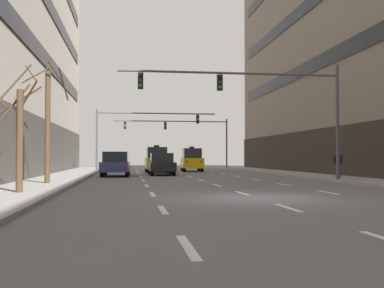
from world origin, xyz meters
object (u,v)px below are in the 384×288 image
car_driving_2 (162,164)px  car_driving_3 (116,164)px  taxi_driving_1 (157,160)px  street_tree_2 (19,133)px  street_tree_0 (47,122)px  traffic_signal_2 (184,130)px  traffic_signal_0 (260,95)px  pedestrian_0 (338,163)px  taxi_driving_0 (192,160)px  traffic_signal_1 (138,126)px

car_driving_2 → car_driving_3: car_driving_3 is taller
taxi_driving_1 → street_tree_2: (-6.30, -23.79, 1.12)m
car_driving_3 → street_tree_0: (-2.92, -10.51, 2.16)m
traffic_signal_2 → street_tree_0: bearing=-108.5°
traffic_signal_0 → pedestrian_0: (5.42, 2.19, -3.66)m
street_tree_2 → taxi_driving_0: bearing=69.7°
taxi_driving_1 → street_tree_2: street_tree_2 is taller
taxi_driving_1 → traffic_signal_1: size_ratio=0.40×
car_driving_3 → traffic_signal_1: (1.78, 11.75, 3.50)m
traffic_signal_0 → street_tree_0: (-10.79, -1.62, -1.68)m
traffic_signal_2 → pedestrian_0: bearing=-77.2°
street_tree_0 → pedestrian_0: bearing=13.2°
car_driving_3 → pedestrian_0: bearing=-26.7°
traffic_signal_0 → taxi_driving_0: bearing=93.1°
traffic_signal_2 → pedestrian_0: traffic_signal_2 is taller
taxi_driving_0 → traffic_signal_1: traffic_signal_1 is taller
traffic_signal_1 → traffic_signal_2: traffic_signal_1 is taller
taxi_driving_0 → traffic_signal_1: bearing=164.1°
taxi_driving_1 → traffic_signal_2: size_ratio=0.35×
traffic_signal_2 → street_tree_2: traffic_signal_2 is taller
car_driving_2 → pedestrian_0: 13.05m
traffic_signal_0 → taxi_driving_1: bearing=105.3°
street_tree_2 → pedestrian_0: bearing=30.1°
car_driving_3 → street_tree_0: bearing=-105.5°
traffic_signal_2 → taxi_driving_0: bearing=-92.5°
taxi_driving_0 → street_tree_0: street_tree_0 is taller
street_tree_0 → pedestrian_0: size_ratio=3.70×
pedestrian_0 → traffic_signal_1: bearing=122.0°
car_driving_2 → taxi_driving_1: bearing=90.1°
traffic_signal_0 → street_tree_2: size_ratio=2.59×
pedestrian_0 → car_driving_3: bearing=153.3°
taxi_driving_1 → traffic_signal_1: (-1.56, 4.09, 3.25)m
car_driving_3 → traffic_signal_0: bearing=-48.5°
traffic_signal_0 → pedestrian_0: 6.90m
taxi_driving_0 → car_driving_2: (-3.48, -8.56, -0.26)m
taxi_driving_1 → street_tree_0: street_tree_0 is taller
traffic_signal_1 → traffic_signal_2: size_ratio=0.87×
traffic_signal_2 → taxi_driving_1: bearing=-107.8°
taxi_driving_1 → traffic_signal_2: 13.21m
traffic_signal_1 → traffic_signal_2: 9.76m
taxi_driving_0 → pedestrian_0: (6.47, -17.01, -0.04)m
street_tree_2 → car_driving_2: bearing=70.6°
traffic_signal_2 → street_tree_2: 37.46m
traffic_signal_0 → traffic_signal_1: size_ratio=1.05×
street_tree_2 → traffic_signal_2: bearing=74.2°
taxi_driving_0 → car_driving_2: 9.24m
traffic_signal_0 → pedestrian_0: traffic_signal_0 is taller
car_driving_2 → street_tree_2: street_tree_2 is taller
car_driving_3 → street_tree_2: size_ratio=1.00×
traffic_signal_0 → traffic_signal_2: bearing=91.3°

